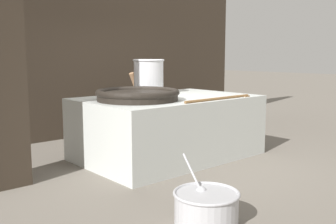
{
  "coord_description": "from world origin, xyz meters",
  "views": [
    {
      "loc": [
        -4.24,
        -4.83,
        1.69
      ],
      "look_at": [
        0.0,
        0.0,
        0.76
      ],
      "focal_mm": 42.0,
      "sensor_mm": 36.0,
      "label": 1
    }
  ],
  "objects": [
    {
      "name": "prep_bowl_vegetables",
      "position": [
        -1.46,
        -2.24,
        0.18
      ],
      "size": [
        0.68,
        0.86,
        0.6
      ],
      "color": "#B7B7BC",
      "rests_on": "ground_plane"
    },
    {
      "name": "hearth_platform",
      "position": [
        0.0,
        0.0,
        0.5
      ],
      "size": [
        2.84,
        1.87,
        1.01
      ],
      "color": "silver",
      "rests_on": "ground_plane"
    },
    {
      "name": "stirring_paddle",
      "position": [
        0.37,
        -0.83,
        1.03
      ],
      "size": [
        1.47,
        0.1,
        0.04
      ],
      "rotation": [
        0.0,
        0.0,
        0.02
      ],
      "color": "brown",
      "rests_on": "hearth_platform"
    },
    {
      "name": "cook",
      "position": [
        0.64,
        1.37,
        0.87
      ],
      "size": [
        0.4,
        0.61,
        1.61
      ],
      "rotation": [
        0.0,
        0.0,
        3.26
      ],
      "color": "#9E7551",
      "rests_on": "ground_plane"
    },
    {
      "name": "back_wall",
      "position": [
        0.0,
        2.56,
        2.24
      ],
      "size": [
        8.52,
        0.24,
        4.48
      ],
      "primitive_type": "cube",
      "color": "#382D23",
      "rests_on": "ground_plane"
    },
    {
      "name": "giant_wok_near",
      "position": [
        -0.68,
        -0.08,
        1.1
      ],
      "size": [
        1.27,
        1.27,
        0.17
      ],
      "color": "black",
      "rests_on": "hearth_platform"
    },
    {
      "name": "ground_plane",
      "position": [
        0.0,
        0.0,
        0.0
      ],
      "size": [
        60.0,
        60.0,
        0.0
      ],
      "primitive_type": "plane",
      "color": "slate"
    },
    {
      "name": "stock_pot",
      "position": [
        0.11,
        0.64,
        1.32
      ],
      "size": [
        0.56,
        0.56,
        0.61
      ],
      "color": "silver",
      "rests_on": "hearth_platform"
    }
  ]
}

